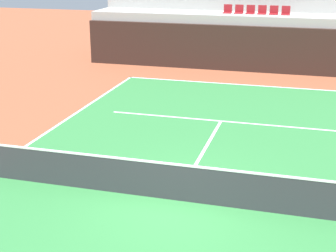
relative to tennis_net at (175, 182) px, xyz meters
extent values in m
plane|color=brown|center=(0.00, 0.00, -0.51)|extent=(80.00, 80.00, 0.00)
cube|color=#2D7238|center=(0.00, 0.00, -0.50)|extent=(11.00, 24.00, 0.01)
cube|color=white|center=(0.00, 11.95, -0.50)|extent=(11.00, 0.10, 0.00)
cube|color=white|center=(0.00, 6.40, -0.50)|extent=(8.26, 0.10, 0.00)
cube|color=white|center=(0.00, 3.20, -0.50)|extent=(0.10, 6.40, 0.00)
cube|color=black|center=(0.00, 14.86, 0.64)|extent=(17.48, 0.30, 2.30)
cube|color=#9E9E99|center=(0.00, 16.21, 0.87)|extent=(17.48, 2.40, 2.75)
cube|color=#9E9E99|center=(0.00, 18.61, 1.36)|extent=(17.48, 2.40, 3.73)
cube|color=maroon|center=(-1.50, 16.21, 2.26)|extent=(0.44, 0.44, 0.04)
cube|color=maroon|center=(-1.50, 16.41, 2.48)|extent=(0.44, 0.04, 0.40)
cube|color=maroon|center=(-0.90, 16.21, 2.26)|extent=(0.44, 0.44, 0.04)
cube|color=maroon|center=(-0.90, 16.41, 2.48)|extent=(0.44, 0.04, 0.40)
cube|color=maroon|center=(-0.30, 16.21, 2.26)|extent=(0.44, 0.44, 0.04)
cube|color=maroon|center=(-0.30, 16.41, 2.48)|extent=(0.44, 0.04, 0.40)
cube|color=maroon|center=(0.30, 16.21, 2.26)|extent=(0.44, 0.44, 0.04)
cube|color=maroon|center=(0.30, 16.41, 2.48)|extent=(0.44, 0.04, 0.40)
cube|color=maroon|center=(0.90, 16.21, 2.26)|extent=(0.44, 0.44, 0.04)
cube|color=maroon|center=(0.90, 16.41, 2.48)|extent=(0.44, 0.04, 0.40)
cube|color=maroon|center=(1.50, 16.21, 2.26)|extent=(0.44, 0.44, 0.04)
cube|color=maroon|center=(1.50, 16.41, 2.48)|extent=(0.44, 0.04, 0.40)
cube|color=#333338|center=(0.00, 0.00, -0.04)|extent=(10.90, 0.02, 0.92)
cube|color=white|center=(0.00, 0.00, 0.45)|extent=(10.90, 0.04, 0.05)
camera|label=1|loc=(2.84, -10.74, 5.21)|focal=54.07mm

